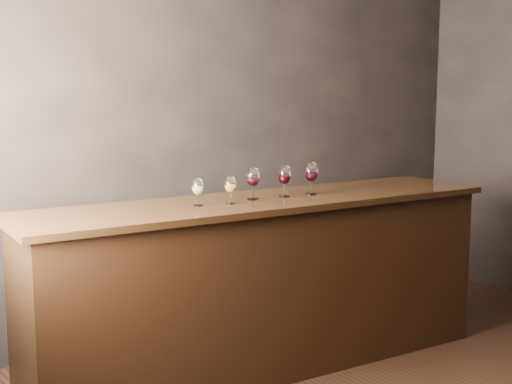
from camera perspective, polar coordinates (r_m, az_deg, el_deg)
room_shell at (r=3.90m, az=12.75°, el=7.07°), size 5.02×4.52×2.81m
bar_counter at (r=4.81m, az=0.57°, el=-7.61°), size 3.23×0.95×1.11m
bar_top at (r=4.68m, az=0.58°, el=-0.80°), size 3.34×1.03×0.04m
back_bar_shelf at (r=5.45m, az=-4.48°, el=-6.41°), size 2.72×0.40×0.98m
glass_white at (r=4.41m, az=-4.68°, el=0.36°), size 0.07×0.07×0.17m
glass_amber at (r=4.47m, az=-2.06°, el=0.51°), size 0.07×0.07×0.17m
glass_red_a at (r=4.64m, az=-0.25°, el=1.13°), size 0.09×0.09×0.21m
glass_red_b at (r=4.75m, az=2.29°, el=1.29°), size 0.09×0.09×0.21m
glass_red_c at (r=4.86m, az=4.45°, el=1.52°), size 0.09×0.09×0.22m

